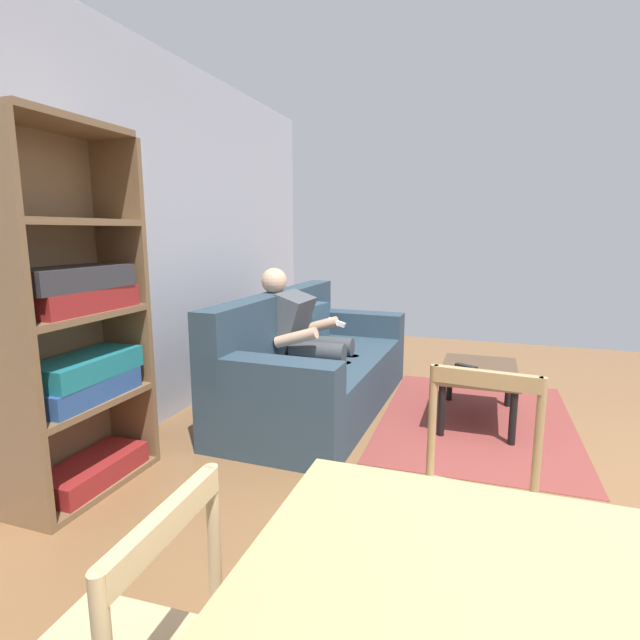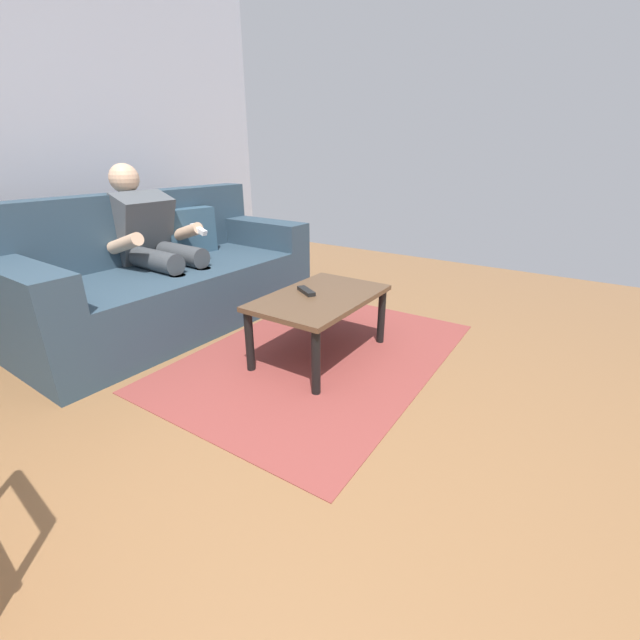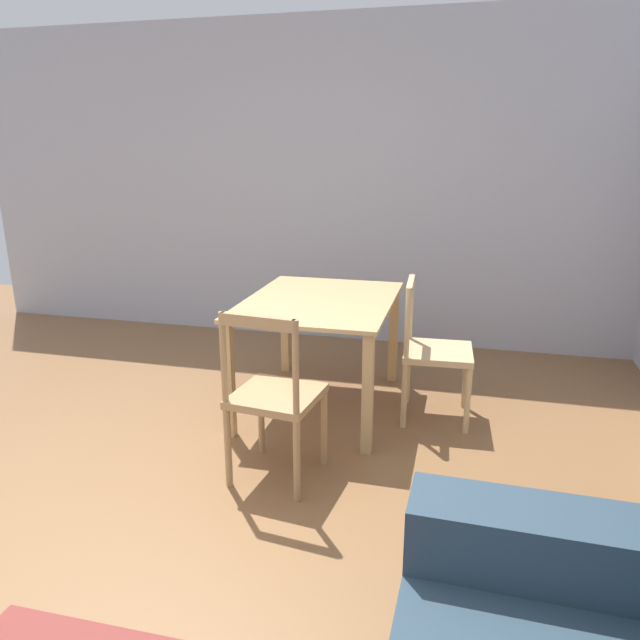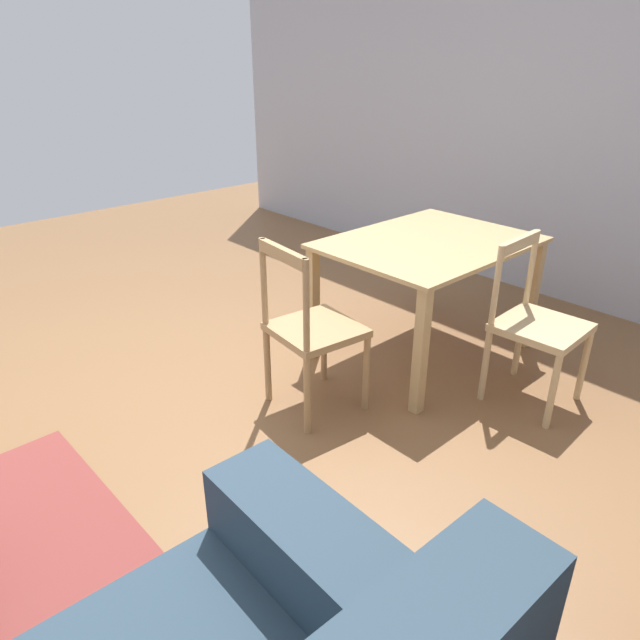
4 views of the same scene
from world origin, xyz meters
name	(u,v)px [view 4 (image 4 of 4)]	position (x,y,z in m)	size (l,w,h in m)	color
ground_plane	(125,407)	(0.00, 0.00, 0.00)	(8.47, 8.47, 0.00)	brown
wall_side	(488,106)	(-3.24, 0.00, 1.36)	(0.12, 6.03, 2.72)	#ABB0BE
dining_table	(428,258)	(-1.71, 0.67, 0.63)	(1.22, 0.93, 0.74)	tan
dining_chair_near_wall	(536,325)	(-1.71, 1.41, 0.45)	(0.44, 0.44, 0.89)	#D1B27F
dining_chair_facing_couch	(311,330)	(-0.77, 0.67, 0.46)	(0.47, 0.47, 0.93)	tan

